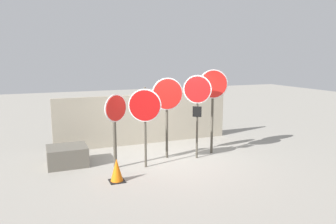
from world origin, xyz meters
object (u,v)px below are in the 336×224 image
object	(u,v)px
stop_sign_2	(167,101)
storage_crate	(67,156)
stop_sign_0	(115,118)
stop_sign_1	(145,110)
stop_sign_3	(197,97)
stop_sign_4	(213,93)
traffic_cone_0	(117,170)

from	to	relation	value
stop_sign_2	storage_crate	world-z (taller)	stop_sign_2
stop_sign_0	stop_sign_1	world-z (taller)	stop_sign_1
stop_sign_3	stop_sign_4	distance (m)	0.72
stop_sign_0	traffic_cone_0	distance (m)	1.44
stop_sign_1	storage_crate	bearing A→B (deg)	178.57
stop_sign_1	traffic_cone_0	distance (m)	1.73
stop_sign_0	stop_sign_4	bearing A→B (deg)	-24.45
storage_crate	traffic_cone_0	bearing A→B (deg)	-59.77
stop_sign_2	stop_sign_1	bearing A→B (deg)	-142.91
stop_sign_1	stop_sign_4	distance (m)	2.35
stop_sign_1	stop_sign_4	size ratio (longest dim) A/B	0.84
stop_sign_1	traffic_cone_0	size ratio (longest dim) A/B	3.84
stop_sign_1	stop_sign_2	world-z (taller)	stop_sign_2
stop_sign_0	stop_sign_4	xyz separation A→B (m)	(3.01, 0.23, 0.51)
storage_crate	stop_sign_4	bearing A→B (deg)	-7.01
traffic_cone_0	stop_sign_0	bearing A→B (deg)	77.07
traffic_cone_0	stop_sign_3	bearing A→B (deg)	18.89
stop_sign_1	stop_sign_3	xyz separation A→B (m)	(1.62, 0.20, 0.23)
stop_sign_0	traffic_cone_0	xyz separation A→B (m)	(-0.21, -0.93, -1.08)
stop_sign_4	storage_crate	distance (m)	4.51
stop_sign_0	storage_crate	size ratio (longest dim) A/B	1.89
stop_sign_0	stop_sign_4	size ratio (longest dim) A/B	0.77
stop_sign_3	stop_sign_2	bearing A→B (deg)	-170.21
stop_sign_1	stop_sign_2	bearing A→B (deg)	58.60
stop_sign_1	stop_sign_4	world-z (taller)	stop_sign_4
stop_sign_1	storage_crate	world-z (taller)	stop_sign_1
stop_sign_2	storage_crate	xyz separation A→B (m)	(-2.75, 0.45, -1.43)
stop_sign_0	storage_crate	world-z (taller)	stop_sign_0
stop_sign_0	stop_sign_3	xyz separation A→B (m)	(2.34, -0.05, 0.45)
stop_sign_0	stop_sign_3	bearing A→B (deg)	-30.05
stop_sign_1	stop_sign_4	bearing A→B (deg)	37.75
stop_sign_1	stop_sign_2	distance (m)	1.01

